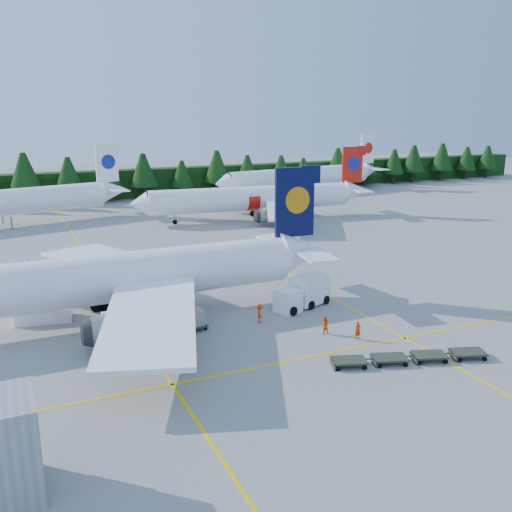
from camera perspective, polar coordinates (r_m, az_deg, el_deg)
name	(u,v)px	position (r m, az deg, el deg)	size (l,w,h in m)	color
ground	(307,325)	(50.92, 5.09, -6.90)	(320.00, 320.00, 0.00)	gray
taxi_stripe_a	(106,283)	(64.64, -14.81, -2.66)	(0.25, 120.00, 0.01)	yellow
taxi_stripe_b	(270,264)	(70.42, 1.40, -0.77)	(0.25, 120.00, 0.01)	yellow
taxi_stripe_cross	(344,350)	(46.20, 8.78, -9.31)	(80.00, 0.25, 0.01)	yellow
treeline_hedge	(120,184)	(126.38, -13.49, 7.01)	(220.00, 4.00, 6.00)	black
airliner_navy	(76,283)	(51.70, -17.54, -2.62)	(44.75, 36.86, 13.02)	white
airliner_red	(247,199)	(98.03, -0.87, 5.73)	(41.45, 33.95, 12.06)	white
airliner_far_right	(296,177)	(126.94, 4.02, 7.86)	(43.55, 11.02, 12.74)	white
airstairs	(44,309)	(55.23, -20.42, -5.03)	(5.10, 6.92, 4.29)	white
service_truck	(302,293)	(54.98, 4.64, -3.69)	(6.30, 3.99, 2.86)	white
dolly_train	(410,356)	(45.07, 15.10, -9.64)	(12.06, 4.80, 0.15)	#2F3325
uld_pair	(179,321)	(49.25, -7.69, -6.42)	(4.89, 1.91, 1.56)	#2F3325
crew_a	(358,331)	(48.17, 10.15, -7.35)	(0.57, 0.38, 1.57)	red
crew_b	(324,325)	(48.91, 6.85, -6.86)	(0.78, 0.61, 1.60)	#FF5405
crew_c	(260,313)	(51.06, 0.40, -5.75)	(0.71, 0.48, 1.71)	#F43C05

